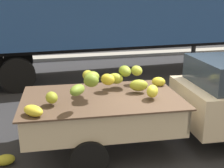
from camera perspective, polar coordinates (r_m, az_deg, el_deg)
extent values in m
plane|color=#28282B|center=(6.02, 12.49, -11.76)|extent=(220.00, 220.00, 0.00)
cube|color=gray|center=(14.02, -3.56, 5.55)|extent=(80.00, 0.80, 0.16)
cube|color=#CCB793|center=(5.49, -2.06, -7.51)|extent=(2.90, 1.86, 0.08)
cube|color=#CCB793|center=(6.15, -3.17, -2.19)|extent=(2.79, 0.24, 0.44)
cube|color=#CCB793|center=(4.66, -0.64, -8.69)|extent=(2.79, 0.24, 0.44)
cube|color=#CCB793|center=(5.73, 11.64, -3.98)|extent=(0.16, 1.68, 0.44)
cube|color=#CCB793|center=(5.39, -16.75, -5.75)|extent=(0.16, 1.68, 0.44)
cube|color=#B21914|center=(6.19, -3.20, -2.45)|extent=(2.68, 0.19, 0.07)
cube|color=brown|center=(5.31, -2.11, -2.69)|extent=(3.03, 1.99, 0.03)
ellipsoid|color=#949F29|center=(4.94, -11.94, -2.66)|extent=(0.24, 0.30, 0.20)
ellipsoid|color=#A1AB2F|center=(5.69, 0.69, 1.10)|extent=(0.38, 0.36, 0.21)
ellipsoid|color=gold|center=(5.51, -0.88, 0.92)|extent=(0.36, 0.37, 0.22)
ellipsoid|color=olive|center=(5.75, 2.58, 2.59)|extent=(0.24, 0.36, 0.22)
ellipsoid|color=olive|center=(4.53, -6.92, -1.20)|extent=(0.36, 0.39, 0.17)
ellipsoid|color=#969F28|center=(5.49, 5.35, -0.26)|extent=(0.39, 0.28, 0.22)
ellipsoid|color=#A2AF32|center=(5.99, 4.93, 2.66)|extent=(0.30, 0.33, 0.21)
ellipsoid|color=gold|center=(5.17, 8.05, -1.42)|extent=(0.32, 0.36, 0.22)
ellipsoid|color=olive|center=(5.08, -4.07, 1.39)|extent=(0.38, 0.35, 0.20)
ellipsoid|color=olive|center=(4.98, -4.16, 0.66)|extent=(0.30, 0.27, 0.23)
ellipsoid|color=gold|center=(6.02, 9.26, 0.44)|extent=(0.35, 0.33, 0.20)
ellipsoid|color=yellow|center=(4.61, -15.42, -5.15)|extent=(0.40, 0.43, 0.17)
ellipsoid|color=gold|center=(5.28, -4.77, 1.71)|extent=(0.23, 0.35, 0.18)
cylinder|color=black|center=(7.16, 19.10, -4.75)|extent=(0.65, 0.24, 0.64)
cylinder|color=black|center=(6.31, -6.09, -6.84)|extent=(0.65, 0.24, 0.64)
cylinder|color=black|center=(4.87, -4.58, -14.45)|extent=(0.65, 0.24, 0.64)
cube|color=navy|center=(10.69, 1.07, 15.63)|extent=(12.11, 3.10, 2.70)
cube|color=black|center=(10.83, 1.03, 7.66)|extent=(11.05, 0.95, 0.30)
cylinder|color=black|center=(11.60, -18.14, 4.64)|extent=(1.09, 0.35, 1.08)
cylinder|color=black|center=(9.26, -18.27, 1.65)|extent=(1.09, 0.35, 1.08)
cylinder|color=#38383A|center=(12.32, 15.87, 5.92)|extent=(0.18, 0.18, 1.25)
ellipsoid|color=gold|center=(5.56, -20.54, -13.99)|extent=(0.36, 0.25, 0.19)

